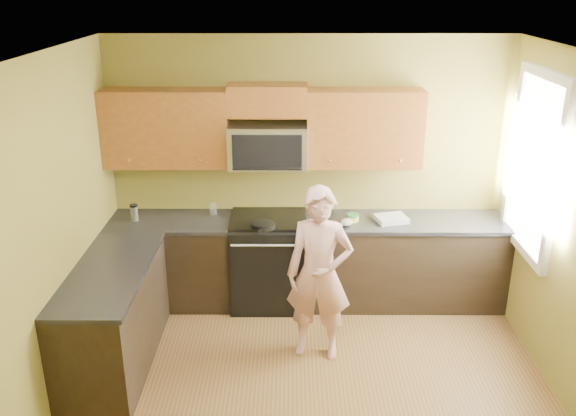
{
  "coord_description": "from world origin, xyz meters",
  "views": [
    {
      "loc": [
        -0.18,
        -3.89,
        3.2
      ],
      "look_at": [
        -0.2,
        1.3,
        1.2
      ],
      "focal_mm": 37.51,
      "sensor_mm": 36.0,
      "label": 1
    }
  ],
  "objects_px": {
    "woman": "(319,274)",
    "travel_mug": "(135,221)",
    "stove": "(269,261)",
    "frying_pan": "(263,228)",
    "butter_tub": "(352,221)",
    "microwave": "(268,166)"
  },
  "relations": [
    {
      "from": "microwave",
      "to": "travel_mug",
      "type": "relative_size",
      "value": 4.47
    },
    {
      "from": "stove",
      "to": "frying_pan",
      "type": "relative_size",
      "value": 2.34
    },
    {
      "from": "butter_tub",
      "to": "woman",
      "type": "bearing_deg",
      "value": -112.12
    },
    {
      "from": "microwave",
      "to": "butter_tub",
      "type": "relative_size",
      "value": 5.92
    },
    {
      "from": "butter_tub",
      "to": "travel_mug",
      "type": "relative_size",
      "value": 0.76
    },
    {
      "from": "travel_mug",
      "to": "microwave",
      "type": "bearing_deg",
      "value": 5.52
    },
    {
      "from": "butter_tub",
      "to": "travel_mug",
      "type": "bearing_deg",
      "value": 179.98
    },
    {
      "from": "stove",
      "to": "frying_pan",
      "type": "height_order",
      "value": "frying_pan"
    },
    {
      "from": "woman",
      "to": "butter_tub",
      "type": "distance_m",
      "value": 0.99
    },
    {
      "from": "woman",
      "to": "frying_pan",
      "type": "bearing_deg",
      "value": 137.34
    },
    {
      "from": "butter_tub",
      "to": "travel_mug",
      "type": "xyz_separation_m",
      "value": [
        -2.18,
        0.0,
        -0.0
      ]
    },
    {
      "from": "frying_pan",
      "to": "travel_mug",
      "type": "height_order",
      "value": "travel_mug"
    },
    {
      "from": "woman",
      "to": "butter_tub",
      "type": "bearing_deg",
      "value": 77.08
    },
    {
      "from": "microwave",
      "to": "butter_tub",
      "type": "distance_m",
      "value": 1.0
    },
    {
      "from": "woman",
      "to": "travel_mug",
      "type": "bearing_deg",
      "value": 162.61
    },
    {
      "from": "microwave",
      "to": "frying_pan",
      "type": "relative_size",
      "value": 1.87
    },
    {
      "from": "stove",
      "to": "frying_pan",
      "type": "bearing_deg",
      "value": -98.79
    },
    {
      "from": "stove",
      "to": "woman",
      "type": "distance_m",
      "value": 1.07
    },
    {
      "from": "stove",
      "to": "butter_tub",
      "type": "distance_m",
      "value": 0.95
    },
    {
      "from": "frying_pan",
      "to": "woman",
      "type": "bearing_deg",
      "value": -42.41
    },
    {
      "from": "stove",
      "to": "butter_tub",
      "type": "height_order",
      "value": "butter_tub"
    },
    {
      "from": "woman",
      "to": "travel_mug",
      "type": "relative_size",
      "value": 9.3
    }
  ]
}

